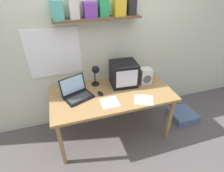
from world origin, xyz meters
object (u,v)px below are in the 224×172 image
object	(u,v)px
crt_monitor	(123,74)
juice_glass	(144,74)
desk_lamp	(95,72)
printed_handout	(144,100)
corner_desk	(112,96)
computer_mouse	(100,93)
floor_cushion	(182,115)
laptop	(76,92)
space_heater	(145,76)
loose_paper_near_monitor	(110,102)

from	to	relation	value
crt_monitor	juice_glass	world-z (taller)	crt_monitor
crt_monitor	juice_glass	distance (m)	0.38
desk_lamp	printed_handout	xyz separation A→B (m)	(0.49, -0.48, -0.22)
corner_desk	computer_mouse	xyz separation A→B (m)	(-0.16, -0.00, 0.07)
juice_glass	floor_cushion	distance (m)	1.01
laptop	desk_lamp	size ratio (longest dim) A/B	1.32
desk_lamp	juice_glass	bearing A→B (deg)	-1.13
crt_monitor	space_heater	size ratio (longest dim) A/B	1.63
space_heater	loose_paper_near_monitor	bearing A→B (deg)	-151.99
corner_desk	printed_handout	distance (m)	0.43
space_heater	corner_desk	bearing A→B (deg)	-167.59
corner_desk	loose_paper_near_monitor	bearing A→B (deg)	-114.19
crt_monitor	laptop	bearing A→B (deg)	-167.58
computer_mouse	corner_desk	bearing A→B (deg)	0.35
computer_mouse	printed_handout	size ratio (longest dim) A/B	0.40
laptop	computer_mouse	size ratio (longest dim) A/B	3.52
corner_desk	laptop	xyz separation A→B (m)	(-0.45, 0.06, 0.12)
desk_lamp	floor_cushion	xyz separation A→B (m)	(1.37, -0.27, -0.88)
juice_glass	computer_mouse	bearing A→B (deg)	-161.90
desk_lamp	space_heater	world-z (taller)	desk_lamp
laptop	loose_paper_near_monitor	world-z (taller)	laptop
laptop	computer_mouse	distance (m)	0.31
laptop	desk_lamp	xyz separation A→B (m)	(0.29, 0.15, 0.16)
crt_monitor	floor_cushion	world-z (taller)	crt_monitor
computer_mouse	printed_handout	world-z (taller)	computer_mouse
corner_desk	loose_paper_near_monitor	world-z (taller)	loose_paper_near_monitor
computer_mouse	floor_cushion	world-z (taller)	computer_mouse
loose_paper_near_monitor	corner_desk	bearing A→B (deg)	65.81
laptop	computer_mouse	world-z (taller)	laptop
crt_monitor	loose_paper_near_monitor	size ratio (longest dim) A/B	1.75
computer_mouse	floor_cushion	distance (m)	1.52
laptop	computer_mouse	xyz separation A→B (m)	(0.30, -0.06, -0.05)
floor_cushion	juice_glass	bearing A→B (deg)	154.66
corner_desk	printed_handout	xyz separation A→B (m)	(0.33, -0.27, 0.06)
laptop	loose_paper_near_monitor	size ratio (longest dim) A/B	1.97
crt_monitor	laptop	size ratio (longest dim) A/B	0.89
corner_desk	desk_lamp	distance (m)	0.38
crt_monitor	computer_mouse	size ratio (longest dim) A/B	3.12
computer_mouse	juice_glass	bearing A→B (deg)	18.10
computer_mouse	floor_cushion	xyz separation A→B (m)	(1.36, -0.06, -0.68)
juice_glass	printed_handout	bearing A→B (deg)	-115.21
juice_glass	printed_handout	xyz separation A→B (m)	(-0.24, -0.50, -0.05)
corner_desk	loose_paper_near_monitor	distance (m)	0.22
desk_lamp	juice_glass	xyz separation A→B (m)	(0.73, 0.03, -0.16)
printed_handout	loose_paper_near_monitor	bearing A→B (deg)	170.19
floor_cushion	loose_paper_near_monitor	bearing A→B (deg)	-174.29
space_heater	floor_cushion	bearing A→B (deg)	-9.32
loose_paper_near_monitor	printed_handout	distance (m)	0.42
corner_desk	computer_mouse	size ratio (longest dim) A/B	13.43
laptop	printed_handout	world-z (taller)	laptop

